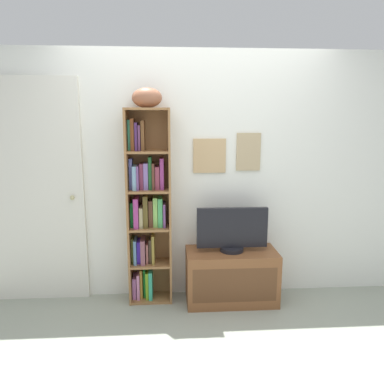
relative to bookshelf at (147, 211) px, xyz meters
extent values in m
cube|color=gray|center=(0.48, -1.00, -0.90)|extent=(5.20, 5.20, 0.04)
cube|color=white|center=(0.48, 0.13, 0.30)|extent=(4.80, 0.06, 2.36)
cube|color=tan|center=(0.60, 0.09, 0.51)|extent=(0.31, 0.02, 0.32)
cube|color=beige|center=(0.60, 0.08, 0.51)|extent=(0.26, 0.01, 0.27)
cube|color=tan|center=(0.97, 0.09, 0.54)|extent=(0.23, 0.02, 0.36)
cube|color=#95A7B0|center=(0.97, 0.08, 0.54)|extent=(0.18, 0.01, 0.31)
cube|color=olive|center=(-0.17, -0.03, 0.03)|extent=(0.02, 0.25, 1.82)
cube|color=olive|center=(0.22, -0.03, 0.03)|extent=(0.02, 0.25, 1.82)
cube|color=olive|center=(0.02, 0.09, 0.03)|extent=(0.40, 0.01, 1.82)
cube|color=olive|center=(0.02, -0.03, -0.87)|extent=(0.36, 0.24, 0.02)
cube|color=olive|center=(0.02, -0.03, -0.51)|extent=(0.36, 0.24, 0.02)
cube|color=olive|center=(0.02, -0.03, -0.16)|extent=(0.36, 0.24, 0.02)
cube|color=olive|center=(0.02, -0.03, 0.20)|extent=(0.36, 0.24, 0.02)
cube|color=olive|center=(0.02, -0.03, 0.56)|extent=(0.36, 0.24, 0.02)
cube|color=olive|center=(0.02, -0.03, 0.93)|extent=(0.36, 0.24, 0.02)
cube|color=#AA6AA7|center=(-0.13, 0.00, -0.75)|extent=(0.04, 0.17, 0.21)
cube|color=#C77DAC|center=(-0.10, 0.00, -0.73)|extent=(0.03, 0.18, 0.25)
cube|color=#B88431|center=(-0.07, 0.01, -0.72)|extent=(0.02, 0.15, 0.28)
cube|color=#197829|center=(-0.04, 0.02, -0.72)|extent=(0.02, 0.13, 0.28)
cube|color=#78A821|center=(-0.01, 0.00, -0.72)|extent=(0.03, 0.19, 0.27)
cube|color=teal|center=(0.02, -0.01, -0.72)|extent=(0.03, 0.20, 0.28)
cube|color=#48511E|center=(-0.14, 0.01, -0.38)|extent=(0.02, 0.16, 0.25)
cube|color=#527BA1|center=(-0.12, -0.01, -0.38)|extent=(0.03, 0.19, 0.24)
cube|color=#4A29BF|center=(-0.08, 0.01, -0.39)|extent=(0.03, 0.16, 0.22)
cube|color=brown|center=(-0.04, -0.01, -0.38)|extent=(0.04, 0.20, 0.24)
cube|color=#9C5B53|center=(0.00, 0.00, -0.41)|extent=(0.02, 0.17, 0.19)
cube|color=#4F3F31|center=(0.02, 0.02, -0.39)|extent=(0.02, 0.15, 0.23)
cube|color=olive|center=(0.05, -0.01, -0.36)|extent=(0.03, 0.19, 0.28)
cube|color=#14762D|center=(-0.14, 0.01, -0.03)|extent=(0.03, 0.15, 0.23)
cube|color=#99367D|center=(-0.10, -0.01, -0.01)|extent=(0.04, 0.20, 0.28)
cube|color=#998C62|center=(-0.05, -0.01, -0.05)|extent=(0.03, 0.19, 0.19)
cube|color=brown|center=(-0.01, 0.00, 0.00)|extent=(0.04, 0.18, 0.30)
cube|color=#543221|center=(0.04, 0.01, -0.02)|extent=(0.04, 0.15, 0.25)
cube|color=#83BE58|center=(0.08, 0.01, -0.01)|extent=(0.04, 0.16, 0.28)
cube|color=#48AA5D|center=(0.13, 0.01, -0.01)|extent=(0.04, 0.17, 0.27)
cube|color=#734A89|center=(0.16, 0.00, -0.03)|extent=(0.02, 0.18, 0.22)
cube|color=#6A70CB|center=(-0.14, 0.02, 0.35)|extent=(0.03, 0.14, 0.28)
cube|color=#769FBF|center=(-0.10, -0.01, 0.32)|extent=(0.04, 0.19, 0.22)
cube|color=#674078|center=(-0.07, -0.01, 0.32)|extent=(0.02, 0.20, 0.22)
cube|color=#742E49|center=(-0.04, 0.01, 0.33)|extent=(0.03, 0.16, 0.24)
cube|color=#7D64A7|center=(0.00, 0.01, 0.33)|extent=(0.04, 0.16, 0.24)
cube|color=#1F5428|center=(0.04, 0.01, 0.36)|extent=(0.03, 0.16, 0.30)
cube|color=#512C20|center=(0.07, 0.00, 0.33)|extent=(0.02, 0.18, 0.24)
cube|color=#86374B|center=(0.10, 0.00, 0.32)|extent=(0.04, 0.17, 0.21)
cube|color=#983A88|center=(0.15, 0.01, 0.35)|extent=(0.04, 0.16, 0.29)
cube|color=#43A980|center=(-0.14, 0.02, 0.70)|extent=(0.02, 0.13, 0.27)
cube|color=brown|center=(-0.11, 0.01, 0.71)|extent=(0.03, 0.16, 0.28)
cube|color=#442556|center=(-0.08, 0.00, 0.69)|extent=(0.02, 0.17, 0.25)
cube|color=#62365C|center=(-0.05, 0.01, 0.68)|extent=(0.02, 0.16, 0.23)
cube|color=brown|center=(-0.02, 0.01, 0.70)|extent=(0.03, 0.15, 0.27)
ellipsoid|color=brown|center=(0.02, -0.03, 1.03)|extent=(0.31, 0.25, 0.17)
cube|color=brown|center=(0.79, -0.11, -0.63)|extent=(0.85, 0.42, 0.50)
cube|color=brown|center=(0.79, -0.31, -0.63)|extent=(0.77, 0.01, 0.32)
cylinder|color=black|center=(0.79, -0.11, -0.35)|extent=(0.22, 0.22, 0.04)
cube|color=black|center=(0.79, -0.11, -0.15)|extent=(0.66, 0.04, 0.38)
cube|color=white|center=(0.79, -0.12, -0.15)|extent=(0.62, 0.01, 0.34)
cube|color=silver|center=(-1.02, 0.07, 0.17)|extent=(0.86, 0.04, 2.10)
cube|color=beige|center=(-1.02, 0.06, 0.59)|extent=(0.55, 0.01, 0.76)
cube|color=beige|center=(-1.02, 0.06, -0.29)|extent=(0.55, 0.01, 0.76)
sphere|color=tan|center=(-0.69, 0.03, 0.13)|extent=(0.04, 0.04, 0.04)
camera|label=1|loc=(0.20, -3.36, 0.83)|focal=34.33mm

